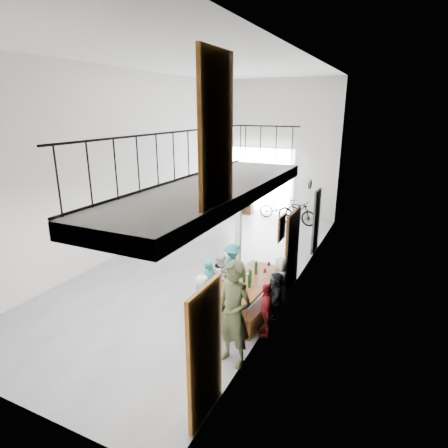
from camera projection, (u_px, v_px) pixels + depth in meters
The scene contains 24 objects.
floor at pixel (203, 264), 10.95m from camera, with size 12.00×12.00×0.00m, color slate.
room_walls at pixel (201, 140), 9.89m from camera, with size 12.00×12.00×12.00m.
gateway_portal at pixel (261, 182), 15.82m from camera, with size 2.80×0.08×2.80m, color white.
right_wall_decor at pixel (274, 241), 7.72m from camera, with size 0.07×8.28×5.07m.
balcony at pixel (215, 192), 6.56m from camera, with size 1.52×5.62×4.00m.
tasting_table at pixel (248, 284), 8.13m from camera, with size 1.06×2.26×0.79m.
bench_inner at pixel (222, 295), 8.59m from camera, with size 0.36×2.23×0.51m, color brown.
bench_wall at pixel (263, 309), 8.09m from camera, with size 0.23×1.80×0.42m, color brown.
tableware at pixel (248, 275), 8.07m from camera, with size 0.58×1.37×0.35m.
side_bench at pixel (165, 229), 13.46m from camera, with size 0.35×1.59×0.45m, color brown.
oak_barrel at pixel (197, 213), 14.81m from camera, with size 0.56×0.56×0.83m.
serving_counter at pixel (234, 203), 16.30m from camera, with size 1.64×0.46×0.87m, color #321E0F.
counter_bottles at pixel (234, 190), 16.12m from camera, with size 1.40×0.16×0.28m.
guest_left_a at pixel (202, 300), 7.75m from camera, with size 0.55×0.36×1.13m, color silver.
guest_left_b at pixel (210, 286), 8.29m from camera, with size 0.44×0.29×1.21m, color #237076.
guest_left_c at pixel (222, 277), 8.78m from camera, with size 0.57×0.44×1.17m, color silver.
guest_left_d at pixel (233, 267), 9.33m from camera, with size 0.76×0.44×1.18m, color #237076.
guest_right_a at pixel (266, 310), 7.38m from camera, with size 0.66×0.28×1.13m, color #AD1D26.
guest_right_b at pixel (276, 295), 8.05m from camera, with size 0.98×0.31×1.05m, color black.
guest_right_c at pixel (281, 280), 8.63m from camera, with size 0.56×0.36×1.14m, color silver.
host_standing at pixel (234, 314), 6.47m from camera, with size 0.71×0.46×1.94m, color #424A2A.
potted_plant at pixel (291, 264), 10.42m from camera, with size 0.39×0.33×0.43m, color #144516.
bicycle_near at pixel (279, 208), 15.43m from camera, with size 0.56×1.60×0.84m, color black.
bicycle_far at pixel (297, 212), 14.57m from camera, with size 0.45×1.61×0.97m, color black.
Camera 1 is at (4.87, -8.87, 4.38)m, focal length 30.00 mm.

